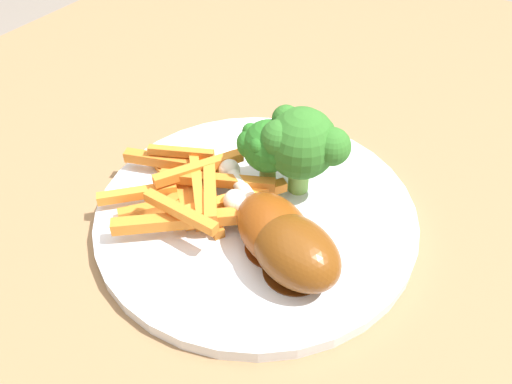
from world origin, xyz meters
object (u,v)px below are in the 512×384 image
Objects in this scene: broccoli_floret_front at (265,147)px; chicken_drumstick_near at (292,249)px; dining_table at (189,278)px; broccoli_floret_middle at (300,143)px; chicken_drumstick_far at (271,226)px; dinner_plate at (256,214)px; carrot_fries_pile at (190,192)px.

chicken_drumstick_near is at bearing -135.35° from broccoli_floret_front.
dining_table is 0.17m from broccoli_floret_front.
broccoli_floret_middle is at bearing 26.90° from chicken_drumstick_near.
broccoli_floret_front reaches higher than chicken_drumstick_far.
dining_table is 15.59× the size of broccoli_floret_middle.
dining_table is 0.15m from chicken_drumstick_far.
broccoli_floret_middle is (0.01, -0.03, 0.01)m from broccoli_floret_front.
chicken_drumstick_far is (-0.03, -0.03, 0.03)m from dinner_plate.
dinner_plate is at bearing 55.80° from chicken_drumstick_near.
dining_table is at bearing 142.76° from broccoli_floret_front.
dinner_plate is 4.03× the size of broccoli_floret_front.
dining_table is at bearing 121.27° from dinner_plate.
broccoli_floret_middle is (0.08, -0.07, 0.15)m from dining_table.
chicken_drumstick_far is (0.01, -0.09, 0.12)m from dining_table.
broccoli_floret_middle is at bearing -44.20° from dining_table.
chicken_drumstick_near is (-0.07, -0.07, -0.02)m from broccoli_floret_front.
broccoli_floret_front reaches higher than chicken_drumstick_near.
broccoli_floret_middle is 0.08m from chicken_drumstick_far.
carrot_fries_pile is at bearing 134.01° from broccoli_floret_middle.
broccoli_floret_front is 0.55× the size of chicken_drumstick_near.
broccoli_floret_front reaches higher than dinner_plate.
chicken_drumstick_near is 0.03m from chicken_drumstick_far.
broccoli_floret_middle reaches higher than chicken_drumstick_far.
broccoli_floret_middle is at bearing -63.44° from broccoli_floret_front.
dinner_plate is at bearing -64.47° from carrot_fries_pile.
dining_table is at bearing 135.80° from broccoli_floret_middle.
chicken_drumstick_near is 0.97× the size of chicken_drumstick_far.
dining_table is 9.89× the size of chicken_drumstick_far.
dinner_plate is 0.07m from broccoli_floret_middle.
broccoli_floret_front is 0.46× the size of carrot_fries_pile.
chicken_drumstick_near is at bearing -92.43° from dining_table.
broccoli_floret_middle is 0.63× the size of chicken_drumstick_far.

